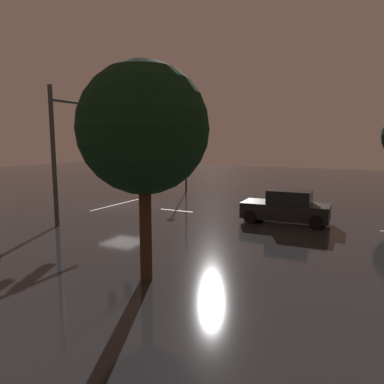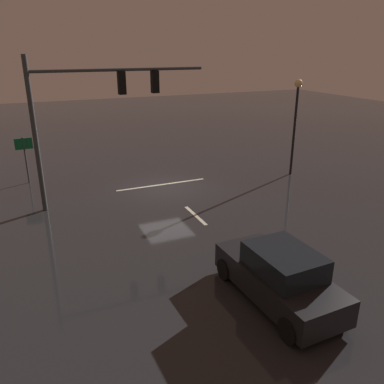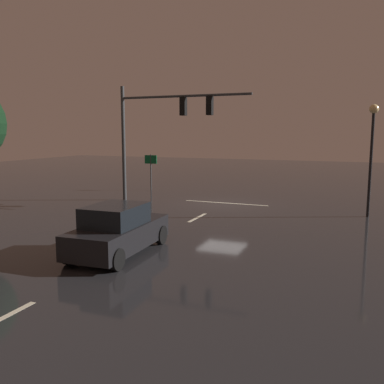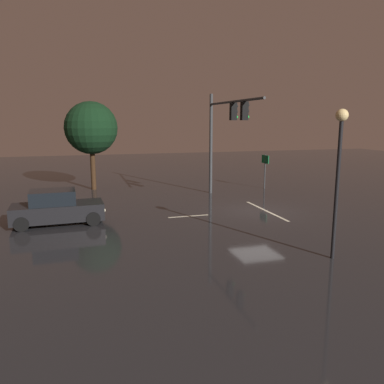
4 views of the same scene
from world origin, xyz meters
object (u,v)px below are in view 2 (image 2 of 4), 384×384
Objects in this scene: car_approaching at (279,276)px; route_sign at (24,150)px; traffic_signal_assembly at (92,103)px; street_lamp_left_kerb at (296,110)px.

car_approaching is 15.74m from route_sign.
route_sign is at bearing -66.32° from car_approaching.
traffic_signal_assembly is 11.18m from car_approaching.
traffic_signal_assembly is 6.10m from route_sign.
street_lamp_left_kerb is at bearing 179.93° from traffic_signal_assembly.
route_sign is at bearing -55.60° from traffic_signal_assembly.
street_lamp_left_kerb reaches higher than route_sign.
traffic_signal_assembly is at bearing -71.80° from car_approaching.
traffic_signal_assembly is 1.79× the size of car_approaching.
car_approaching is at bearing 113.68° from route_sign.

